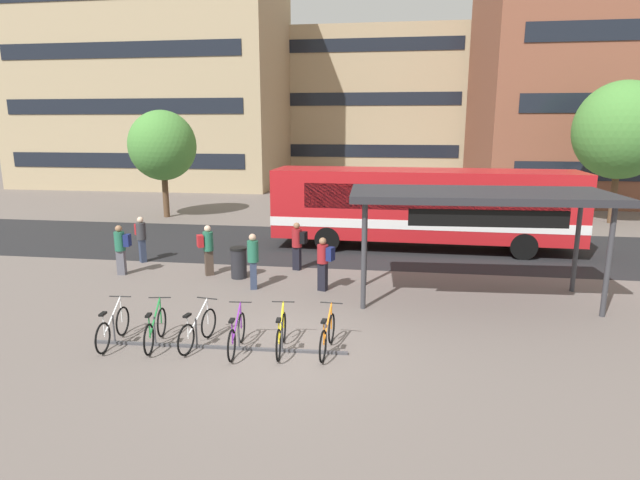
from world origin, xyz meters
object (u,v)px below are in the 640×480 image
at_px(parked_bicycle_green_1, 155,329).
at_px(commuter_black_pack_0, 298,243).
at_px(commuter_red_pack_4, 141,236).
at_px(parked_bicycle_yellow_4, 281,334).
at_px(parked_bicycle_orange_5, 327,336).
at_px(street_tree_1, 162,146).
at_px(commuter_grey_pack_5, 253,257).
at_px(street_tree_0, 622,130).
at_px(parked_bicycle_white_2, 198,330).
at_px(commuter_navy_pack_1, 324,260).
at_px(commuter_navy_pack_2, 121,246).
at_px(parked_bicycle_purple_3, 237,335).
at_px(commuter_red_pack_3, 207,247).
at_px(city_bus, 422,205).
at_px(parked_bicycle_white_0, 113,328).
at_px(transit_shelter, 479,198).
at_px(trash_bin, 239,263).

distance_m(parked_bicycle_green_1, commuter_black_pack_0, 7.05).
bearing_deg(commuter_red_pack_4, parked_bicycle_yellow_4, 1.03).
height_order(parked_bicycle_orange_5, commuter_red_pack_4, commuter_red_pack_4).
height_order(commuter_black_pack_0, street_tree_1, street_tree_1).
relative_size(commuter_black_pack_0, commuter_red_pack_4, 0.99).
distance_m(commuter_grey_pack_5, street_tree_0, 20.60).
relative_size(parked_bicycle_white_2, commuter_navy_pack_1, 1.04).
relative_size(parked_bicycle_orange_5, commuter_navy_pack_2, 1.02).
relative_size(parked_bicycle_purple_3, commuter_black_pack_0, 1.03).
xyz_separation_m(parked_bicycle_orange_5, commuter_red_pack_3, (-4.76, 5.41, 0.60)).
distance_m(commuter_navy_pack_1, commuter_red_pack_4, 7.49).
distance_m(commuter_navy_pack_1, street_tree_1, 15.81).
relative_size(commuter_navy_pack_2, commuter_red_pack_4, 1.00).
bearing_deg(city_bus, parked_bicycle_white_0, 56.43).
height_order(parked_bicycle_purple_3, parked_bicycle_orange_5, same).
relative_size(transit_shelter, street_tree_0, 1.02).
xyz_separation_m(transit_shelter, trash_bin, (-7.35, 1.15, -2.44)).
relative_size(parked_bicycle_white_2, commuter_red_pack_4, 1.01).
height_order(parked_bicycle_purple_3, trash_bin, trash_bin).
height_order(parked_bicycle_white_0, transit_shelter, transit_shelter).
relative_size(parked_bicycle_white_2, transit_shelter, 0.24).
height_order(city_bus, parked_bicycle_purple_3, city_bus).
bearing_deg(street_tree_1, parked_bicycle_white_2, -63.33).
relative_size(parked_bicycle_white_2, street_tree_1, 0.30).
xyz_separation_m(parked_bicycle_purple_3, transit_shelter, (5.70, 4.38, 2.57)).
height_order(city_bus, commuter_navy_pack_2, city_bus).
bearing_deg(parked_bicycle_purple_3, parked_bicycle_green_1, 83.92).
distance_m(city_bus, parked_bicycle_purple_3, 11.63).
relative_size(parked_bicycle_white_2, commuter_red_pack_3, 1.00).
bearing_deg(commuter_black_pack_0, transit_shelter, 170.98).
distance_m(commuter_red_pack_3, street_tree_1, 12.60).
bearing_deg(commuter_red_pack_3, commuter_navy_pack_2, 153.22).
distance_m(parked_bicycle_green_1, commuter_grey_pack_5, 4.63).
xyz_separation_m(commuter_black_pack_0, trash_bin, (-1.75, -1.22, -0.44)).
height_order(commuter_red_pack_3, commuter_grey_pack_5, commuter_grey_pack_5).
bearing_deg(parked_bicycle_orange_5, parked_bicycle_green_1, 96.30).
bearing_deg(city_bus, commuter_black_pack_0, 43.00).
xyz_separation_m(commuter_black_pack_0, commuter_red_pack_4, (-5.88, 0.24, 0.01)).
bearing_deg(street_tree_0, commuter_red_pack_3, -144.55).
distance_m(parked_bicycle_white_0, street_tree_1, 17.68).
relative_size(commuter_navy_pack_1, commuter_red_pack_4, 0.98).
xyz_separation_m(parked_bicycle_orange_5, commuter_red_pack_4, (-7.79, 6.75, 0.59)).
xyz_separation_m(parked_bicycle_orange_5, street_tree_0, (12.37, 17.60, 4.29)).
relative_size(parked_bicycle_orange_5, transit_shelter, 0.24).
bearing_deg(parked_bicycle_purple_3, city_bus, -27.55).
xyz_separation_m(parked_bicycle_white_2, commuter_navy_pack_2, (-4.68, 5.18, 0.59)).
relative_size(parked_bicycle_white_0, commuter_navy_pack_1, 1.04).
height_order(parked_bicycle_green_1, commuter_black_pack_0, commuter_black_pack_0).
xyz_separation_m(city_bus, parked_bicycle_white_2, (-5.40, -10.51, -1.39)).
bearing_deg(parked_bicycle_white_2, city_bus, -19.03).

